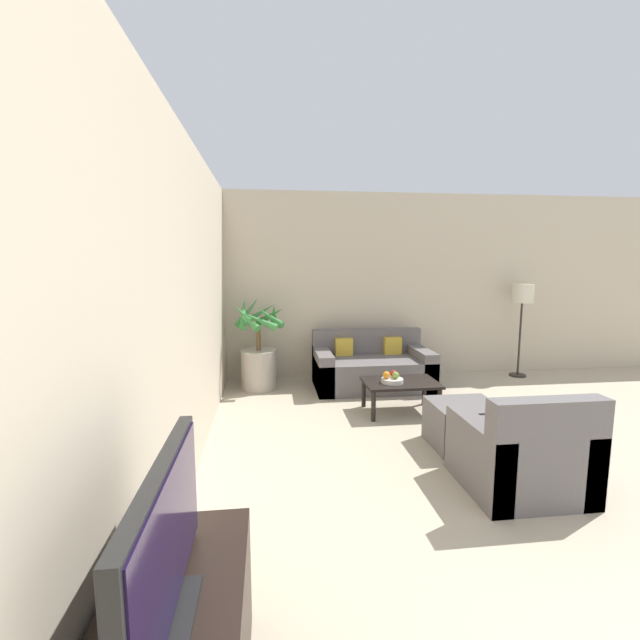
# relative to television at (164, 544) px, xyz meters

# --- Properties ---
(wall_back) EXTENTS (8.55, 0.06, 2.70)m
(wall_back) POSITION_rel_television_xyz_m (3.21, 4.91, 0.53)
(wall_back) COLOR beige
(wall_back) RESTS_ON ground_plane
(wall_left) EXTENTS (0.06, 8.11, 2.70)m
(wall_left) POSITION_rel_television_xyz_m (-0.29, 1.62, 0.53)
(wall_left) COLOR beige
(wall_left) RESTS_ON ground_plane
(television) EXTENTS (0.18, 0.89, 0.52)m
(television) POSITION_rel_television_xyz_m (0.00, 0.00, 0.00)
(television) COLOR black
(television) RESTS_ON tv_console
(potted_palm) EXTENTS (0.74, 0.74, 1.26)m
(potted_palm) POSITION_rel_television_xyz_m (0.21, 4.39, -0.37)
(potted_palm) COLOR #ADA393
(potted_palm) RESTS_ON ground_plane
(sofa_loveseat) EXTENTS (1.55, 0.87, 0.76)m
(sofa_loveseat) POSITION_rel_television_xyz_m (1.73, 4.28, -0.56)
(sofa_loveseat) COLOR #605B5B
(sofa_loveseat) RESTS_ON ground_plane
(floor_lamp) EXTENTS (0.30, 0.30, 1.38)m
(floor_lamp) POSITION_rel_television_xyz_m (4.05, 4.56, 0.34)
(floor_lamp) COLOR #2D2823
(floor_lamp) RESTS_ON ground_plane
(coffee_table) EXTENTS (0.83, 0.56, 0.36)m
(coffee_table) POSITION_rel_television_xyz_m (1.82, 3.26, -0.51)
(coffee_table) COLOR black
(coffee_table) RESTS_ON ground_plane
(fruit_bowl) EXTENTS (0.24, 0.24, 0.05)m
(fruit_bowl) POSITION_rel_television_xyz_m (1.70, 3.21, -0.43)
(fruit_bowl) COLOR beige
(fruit_bowl) RESTS_ON coffee_table
(apple_red) EXTENTS (0.07, 0.07, 0.07)m
(apple_red) POSITION_rel_television_xyz_m (1.74, 3.28, -0.37)
(apple_red) COLOR red
(apple_red) RESTS_ON fruit_bowl
(apple_green) EXTENTS (0.08, 0.08, 0.08)m
(apple_green) POSITION_rel_television_xyz_m (1.74, 3.20, -0.37)
(apple_green) COLOR olive
(apple_green) RESTS_ON fruit_bowl
(orange_fruit) EXTENTS (0.08, 0.08, 0.08)m
(orange_fruit) POSITION_rel_television_xyz_m (1.64, 3.22, -0.37)
(orange_fruit) COLOR orange
(orange_fruit) RESTS_ON fruit_bowl
(armchair) EXTENTS (0.83, 0.78, 0.80)m
(armchair) POSITION_rel_television_xyz_m (2.20, 1.53, -0.55)
(armchair) COLOR #605B5B
(armchair) RESTS_ON ground_plane
(ottoman) EXTENTS (0.60, 0.54, 0.41)m
(ottoman) POSITION_rel_television_xyz_m (2.13, 2.32, -0.62)
(ottoman) COLOR #605B5B
(ottoman) RESTS_ON ground_plane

